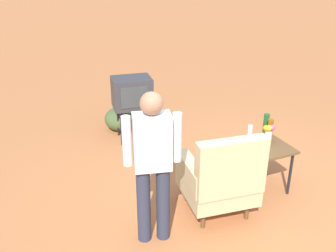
# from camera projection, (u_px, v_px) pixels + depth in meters

# --- Properties ---
(ground_plane) EXTENTS (60.00, 60.00, 0.00)m
(ground_plane) POSITION_uv_depth(u_px,v_px,m) (234.00, 203.00, 4.67)
(ground_plane) COLOR #B76B3D
(armchair) EXTENTS (0.86, 0.87, 1.06)m
(armchair) POSITION_uv_depth(u_px,v_px,m) (221.00, 177.00, 4.27)
(armchair) COLOR brown
(armchair) RESTS_ON ground
(side_table) EXTENTS (0.56, 0.56, 0.61)m
(side_table) POSITION_uv_depth(u_px,v_px,m) (266.00, 153.00, 4.74)
(side_table) COLOR black
(side_table) RESTS_ON ground
(tv_on_stand) EXTENTS (0.66, 0.52, 1.03)m
(tv_on_stand) POSITION_uv_depth(u_px,v_px,m) (132.00, 93.00, 5.97)
(tv_on_stand) COLOR black
(tv_on_stand) RESTS_ON ground
(person_standing) EXTENTS (0.56, 0.30, 1.64)m
(person_standing) POSITION_uv_depth(u_px,v_px,m) (153.00, 161.00, 3.72)
(person_standing) COLOR #2D3347
(person_standing) RESTS_ON ground
(bottle_wine_green) EXTENTS (0.07, 0.07, 0.32)m
(bottle_wine_green) POSITION_uv_depth(u_px,v_px,m) (266.00, 126.00, 4.88)
(bottle_wine_green) COLOR #1E5623
(bottle_wine_green) RESTS_ON side_table
(bottle_tall_amber) EXTENTS (0.07, 0.07, 0.30)m
(bottle_tall_amber) POSITION_uv_depth(u_px,v_px,m) (270.00, 130.00, 4.77)
(bottle_tall_amber) COLOR brown
(bottle_tall_amber) RESTS_ON side_table
(soda_can_red) EXTENTS (0.07, 0.07, 0.12)m
(soda_can_red) POSITION_uv_depth(u_px,v_px,m) (252.00, 141.00, 4.70)
(soda_can_red) COLOR red
(soda_can_red) RESTS_ON side_table
(bottle_short_clear) EXTENTS (0.06, 0.06, 0.20)m
(bottle_short_clear) POSITION_uv_depth(u_px,v_px,m) (250.00, 133.00, 4.82)
(bottle_short_clear) COLOR silver
(bottle_short_clear) RESTS_ON side_table
(flower_vase) EXTENTS (0.15, 0.10, 0.27)m
(flower_vase) POSITION_uv_depth(u_px,v_px,m) (268.00, 134.00, 4.68)
(flower_vase) COLOR silver
(flower_vase) RESTS_ON side_table
(shrub_near) EXTENTS (0.53, 0.53, 0.41)m
(shrub_near) POSITION_uv_depth(u_px,v_px,m) (135.00, 92.00, 7.75)
(shrub_near) COLOR #516B38
(shrub_near) RESTS_ON ground
(shrub_mid) EXTENTS (0.51, 0.51, 0.40)m
(shrub_mid) POSITION_uv_depth(u_px,v_px,m) (120.00, 119.00, 6.53)
(shrub_mid) COLOR #475B33
(shrub_mid) RESTS_ON ground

